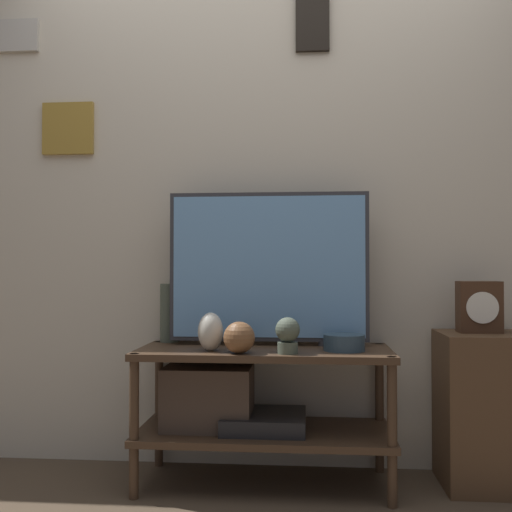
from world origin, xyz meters
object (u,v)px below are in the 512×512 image
(vase_urn_stoneware, at_px, (211,332))
(vase_round_glass, at_px, (239,337))
(decorative_bust, at_px, (288,334))
(vase_wide_bowl, at_px, (344,343))
(vase_tall_ceramic, at_px, (170,313))
(television, at_px, (268,267))
(mantel_clock, at_px, (479,307))

(vase_urn_stoneware, height_order, vase_round_glass, vase_urn_stoneware)
(vase_urn_stoneware, relative_size, decorative_bust, 1.09)
(vase_wide_bowl, relative_size, vase_tall_ceramic, 0.63)
(vase_wide_bowl, height_order, vase_round_glass, vase_round_glass)
(vase_urn_stoneware, height_order, decorative_bust, vase_urn_stoneware)
(television, height_order, decorative_bust, television)
(television, distance_m, mantel_clock, 0.95)
(vase_urn_stoneware, distance_m, vase_tall_ceramic, 0.39)
(mantel_clock, bearing_deg, television, 178.09)
(vase_wide_bowl, height_order, vase_tall_ceramic, vase_tall_ceramic)
(television, height_order, vase_wide_bowl, television)
(vase_urn_stoneware, xyz_separation_m, vase_round_glass, (0.13, -0.07, -0.02))
(television, distance_m, decorative_bust, 0.39)
(television, height_order, vase_urn_stoneware, television)
(vase_wide_bowl, xyz_separation_m, vase_round_glass, (-0.44, -0.12, 0.03))
(television, height_order, mantel_clock, television)
(vase_urn_stoneware, bearing_deg, decorative_bust, -9.37)
(vase_urn_stoneware, xyz_separation_m, decorative_bust, (0.33, -0.05, -0.00))
(vase_urn_stoneware, xyz_separation_m, vase_wide_bowl, (0.57, 0.05, -0.05))
(decorative_bust, distance_m, mantel_clock, 0.87)
(decorative_bust, bearing_deg, vase_urn_stoneware, 170.63)
(television, bearing_deg, vase_tall_ceramic, 169.51)
(vase_round_glass, bearing_deg, mantel_clock, 13.21)
(vase_tall_ceramic, bearing_deg, mantel_clock, -4.86)
(vase_tall_ceramic, bearing_deg, vase_wide_bowl, -16.65)
(television, relative_size, mantel_clock, 4.05)
(television, xyz_separation_m, vase_round_glass, (-0.10, -0.27, -0.29))
(television, bearing_deg, vase_wide_bowl, -24.85)
(vase_round_glass, xyz_separation_m, mantel_clock, (1.03, 0.24, 0.12))
(television, xyz_separation_m, mantel_clock, (0.93, -0.03, -0.18))
(vase_urn_stoneware, relative_size, mantel_clock, 0.72)
(decorative_bust, bearing_deg, vase_round_glass, -176.76)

